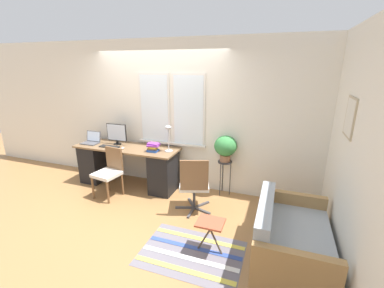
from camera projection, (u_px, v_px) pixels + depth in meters
ground_plane at (147, 196)px, 4.58m from camera, size 14.00×14.00×0.00m
wall_back_with_window at (162, 115)px, 4.81m from camera, size 9.00×0.12×2.70m
wall_right_with_picture at (343, 139)px, 3.24m from camera, size 0.08×9.00×2.70m
desk at (128, 165)px, 4.92m from camera, size 2.00×0.63×0.78m
laptop at (91, 141)px, 5.02m from camera, size 0.32×0.25×0.22m
monitor at (117, 134)px, 4.90m from camera, size 0.42×0.15×0.40m
keyboard at (110, 147)px, 4.79m from camera, size 0.39×0.13×0.02m
mouse at (123, 148)px, 4.68m from camera, size 0.04×0.07×0.04m
desk_lamp at (168, 133)px, 4.47m from camera, size 0.14×0.14×0.47m
book_stack at (153, 147)px, 4.53m from camera, size 0.22×0.19×0.15m
desk_chair_wooden at (109, 171)px, 4.50m from camera, size 0.46×0.47×0.86m
office_chair_swivel at (194, 184)px, 3.98m from camera, size 0.60×0.59×0.93m
couch_loveseat at (289, 241)px, 3.01m from camera, size 0.82×1.30×0.74m
plant_stand at (225, 166)px, 4.52m from camera, size 0.25×0.25×0.63m
potted_plant at (226, 147)px, 4.42m from camera, size 0.39×0.39×0.46m
floor_rug_striped at (192, 253)px, 3.20m from camera, size 1.26×0.88×0.01m
folding_stool at (210, 225)px, 3.12m from camera, size 0.33×0.28×0.44m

